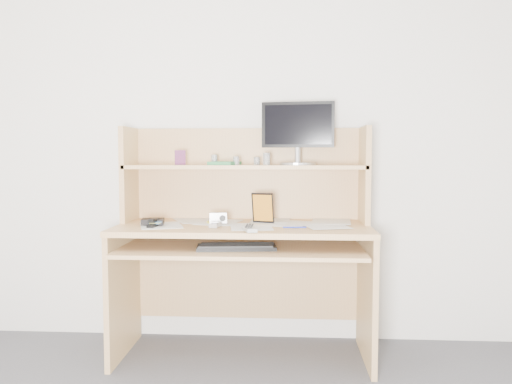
# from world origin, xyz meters

# --- Properties ---
(back_wall) EXTENTS (3.60, 0.04, 2.50)m
(back_wall) POSITION_xyz_m (0.00, 1.80, 1.25)
(back_wall) COLOR silver
(back_wall) RESTS_ON floor
(desk) EXTENTS (1.40, 0.70, 1.30)m
(desk) POSITION_xyz_m (0.00, 1.56, 0.69)
(desk) COLOR tan
(desk) RESTS_ON floor
(paper_clutter) EXTENTS (1.32, 0.54, 0.01)m
(paper_clutter) POSITION_xyz_m (0.00, 1.48, 0.75)
(paper_clutter) COLOR white
(paper_clutter) RESTS_ON desk
(keyboard) EXTENTS (0.42, 0.19, 0.03)m
(keyboard) POSITION_xyz_m (-0.02, 1.28, 0.66)
(keyboard) COLOR black
(keyboard) RESTS_ON desk
(tv_remote) EXTENTS (0.09, 0.19, 0.02)m
(tv_remote) POSITION_xyz_m (0.05, 1.25, 0.77)
(tv_remote) COLOR #A7A7A2
(tv_remote) RESTS_ON paper_clutter
(flip_phone) EXTENTS (0.06, 0.09, 0.02)m
(flip_phone) POSITION_xyz_m (-0.14, 1.38, 0.77)
(flip_phone) COLOR silver
(flip_phone) RESTS_ON paper_clutter
(stapler) EXTENTS (0.05, 0.13, 0.04)m
(stapler) POSITION_xyz_m (-0.48, 1.38, 0.78)
(stapler) COLOR black
(stapler) RESTS_ON paper_clutter
(wallet) EXTENTS (0.13, 0.11, 0.03)m
(wallet) POSITION_xyz_m (-0.50, 1.44, 0.77)
(wallet) COLOR black
(wallet) RESTS_ON paper_clutter
(sticky_note_pad) EXTENTS (0.09, 0.09, 0.01)m
(sticky_note_pad) POSITION_xyz_m (-0.17, 1.54, 0.75)
(sticky_note_pad) COLOR yellow
(sticky_note_pad) RESTS_ON desk
(digital_camera) EXTENTS (0.10, 0.05, 0.06)m
(digital_camera) POSITION_xyz_m (-0.14, 1.50, 0.79)
(digital_camera) COLOR silver
(digital_camera) RESTS_ON paper_clutter
(game_case) EXTENTS (0.12, 0.04, 0.17)m
(game_case) POSITION_xyz_m (0.11, 1.53, 0.84)
(game_case) COLOR black
(game_case) RESTS_ON paper_clutter
(blue_pen) EXTENTS (0.12, 0.02, 0.01)m
(blue_pen) POSITION_xyz_m (0.28, 1.34, 0.76)
(blue_pen) COLOR #172AB3
(blue_pen) RESTS_ON paper_clutter
(card_box) EXTENTS (0.06, 0.04, 0.09)m
(card_box) POSITION_xyz_m (-0.38, 1.60, 1.12)
(card_box) COLOR #A72F16
(card_box) RESTS_ON desk
(shelf_book) EXTENTS (0.18, 0.22, 0.02)m
(shelf_book) POSITION_xyz_m (-0.12, 1.62, 1.09)
(shelf_book) COLOR #378B5F
(shelf_book) RESTS_ON desk
(chip_stack_a) EXTENTS (0.04, 0.04, 0.05)m
(chip_stack_a) POSITION_xyz_m (-0.05, 1.60, 1.11)
(chip_stack_a) COLOR black
(chip_stack_a) RESTS_ON desk
(chip_stack_b) EXTENTS (0.04, 0.04, 0.06)m
(chip_stack_b) POSITION_xyz_m (-0.18, 1.64, 1.11)
(chip_stack_b) COLOR white
(chip_stack_b) RESTS_ON desk
(chip_stack_c) EXTENTS (0.04, 0.04, 0.05)m
(chip_stack_c) POSITION_xyz_m (0.07, 1.66, 1.10)
(chip_stack_c) COLOR black
(chip_stack_c) RESTS_ON desk
(chip_stack_d) EXTENTS (0.05, 0.05, 0.07)m
(chip_stack_d) POSITION_xyz_m (0.13, 1.60, 1.12)
(chip_stack_d) COLOR white
(chip_stack_d) RESTS_ON desk
(monitor) EXTENTS (0.42, 0.21, 0.37)m
(monitor) POSITION_xyz_m (0.30, 1.66, 1.28)
(monitor) COLOR #B4B5BA
(monitor) RESTS_ON desk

